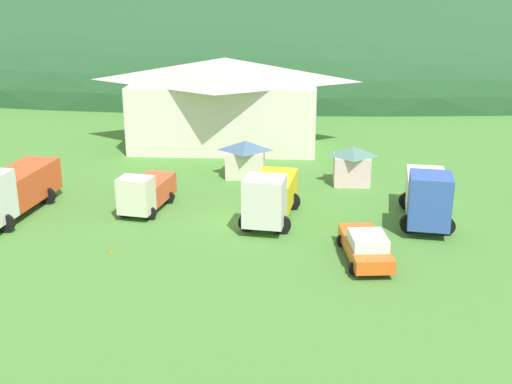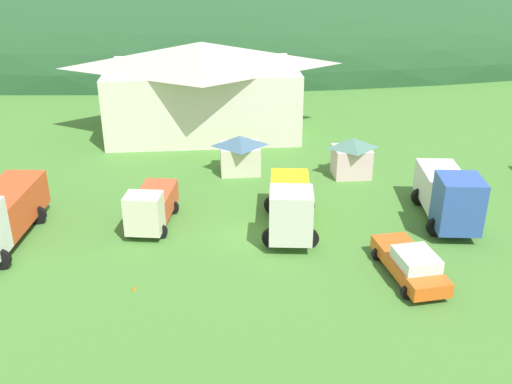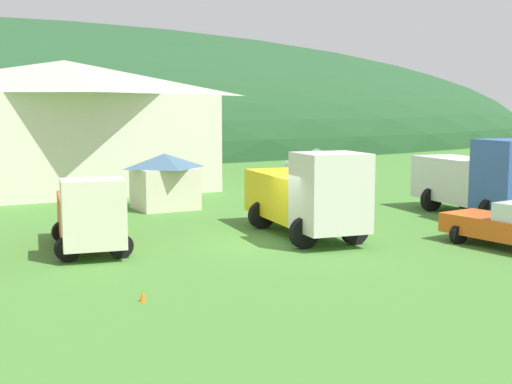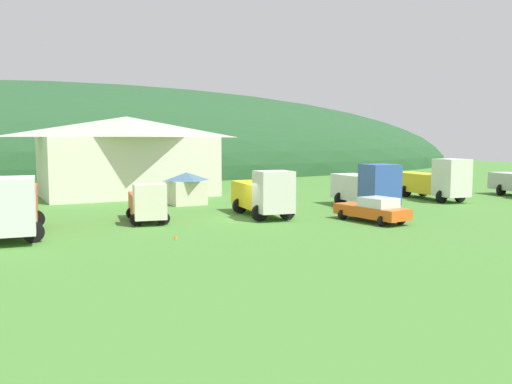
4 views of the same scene
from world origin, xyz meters
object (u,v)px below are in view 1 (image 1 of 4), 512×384
object	(u,v)px
play_shed_cream	(245,158)
depot_building	(226,100)
service_pickup_orange	(366,246)
traffic_cone_near_pickup	(111,253)
flatbed_truck_yellow	(270,195)
light_truck_cream	(146,192)
box_truck_blue	(427,195)
heavy_rig_white	(7,190)
play_shed_pink	(352,164)

from	to	relation	value
play_shed_cream	depot_building	bearing A→B (deg)	104.51
service_pickup_orange	traffic_cone_near_pickup	distance (m)	13.51
flatbed_truck_yellow	traffic_cone_near_pickup	size ratio (longest dim) A/B	12.64
light_truck_cream	service_pickup_orange	distance (m)	14.77
light_truck_cream	traffic_cone_near_pickup	bearing A→B (deg)	6.43
box_truck_blue	service_pickup_orange	world-z (taller)	box_truck_blue
depot_building	heavy_rig_white	distance (m)	22.43
box_truck_blue	traffic_cone_near_pickup	bearing A→B (deg)	-64.81
heavy_rig_white	traffic_cone_near_pickup	xyz separation A→B (m)	(7.70, -4.99, -1.77)
box_truck_blue	traffic_cone_near_pickup	size ratio (longest dim) A/B	12.60
light_truck_cream	depot_building	bearing A→B (deg)	179.59
play_shed_cream	heavy_rig_white	bearing A→B (deg)	-144.89
box_truck_blue	depot_building	bearing A→B (deg)	-135.45
light_truck_cream	flatbed_truck_yellow	bearing A→B (deg)	90.15
play_shed_pink	heavy_rig_white	distance (m)	22.99
depot_building	play_shed_cream	size ratio (longest dim) A/B	5.62
heavy_rig_white	traffic_cone_near_pickup	distance (m)	9.34
heavy_rig_white	box_truck_blue	distance (m)	25.34
light_truck_cream	service_pickup_orange	world-z (taller)	light_truck_cream
depot_building	box_truck_blue	bearing A→B (deg)	-53.01
play_shed_pink	play_shed_cream	bearing A→B (deg)	169.14
traffic_cone_near_pickup	heavy_rig_white	bearing A→B (deg)	147.05
service_pickup_orange	flatbed_truck_yellow	bearing A→B (deg)	-142.91
play_shed_pink	service_pickup_orange	world-z (taller)	play_shed_pink
box_truck_blue	service_pickup_orange	size ratio (longest dim) A/B	1.31
play_shed_pink	light_truck_cream	bearing A→B (deg)	-154.16
play_shed_cream	play_shed_pink	world-z (taller)	play_shed_pink
play_shed_cream	light_truck_cream	xyz separation A→B (m)	(-5.66, -7.96, -0.12)
box_truck_blue	light_truck_cream	bearing A→B (deg)	-86.09
service_pickup_orange	play_shed_pink	bearing A→B (deg)	172.46
heavy_rig_white	box_truck_blue	world-z (taller)	box_truck_blue
heavy_rig_white	service_pickup_orange	bearing A→B (deg)	82.85
play_shed_pink	service_pickup_orange	bearing A→B (deg)	-91.27
play_shed_cream	heavy_rig_white	size ratio (longest dim) A/B	0.35
box_truck_blue	play_shed_pink	bearing A→B (deg)	-145.49
box_truck_blue	flatbed_truck_yellow	bearing A→B (deg)	-80.88
flatbed_truck_yellow	play_shed_pink	bearing A→B (deg)	152.55
light_truck_cream	traffic_cone_near_pickup	distance (m)	6.83
light_truck_cream	flatbed_truck_yellow	xyz separation A→B (m)	(7.91, -1.35, 0.38)
play_shed_pink	service_pickup_orange	size ratio (longest dim) A/B	0.51
play_shed_pink	flatbed_truck_yellow	xyz separation A→B (m)	(-5.47, -7.83, 0.20)
depot_building	traffic_cone_near_pickup	distance (m)	24.83
play_shed_cream	light_truck_cream	bearing A→B (deg)	-125.44
light_truck_cream	heavy_rig_white	bearing A→B (deg)	-68.19
light_truck_cream	flatbed_truck_yellow	size ratio (longest dim) A/B	0.76
play_shed_pink	box_truck_blue	xyz separation A→B (m)	(3.85, -7.58, 0.34)
play_shed_cream	service_pickup_orange	xyz separation A→B (m)	(7.42, -14.80, -0.55)
play_shed_cream	traffic_cone_near_pickup	world-z (taller)	play_shed_cream
heavy_rig_white	flatbed_truck_yellow	xyz separation A→B (m)	(16.01, 0.36, -0.13)
play_shed_cream	light_truck_cream	size ratio (longest dim) A/B	0.55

